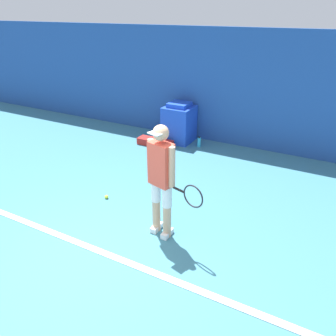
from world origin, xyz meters
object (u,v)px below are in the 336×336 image
Objects in this scene: tennis_ball at (106,197)px; water_bottle at (199,142)px; tennis_player at (162,177)px; equipment_bag at (155,142)px; covered_chair at (179,123)px.

water_bottle is at bearing 80.58° from tennis_ball.
water_bottle is (-0.86, 3.41, -0.83)m from tennis_player.
equipment_bag is 1.08m from water_bottle.
tennis_player is 1.73× the size of covered_chair.
covered_chair is 0.72m from water_bottle.
tennis_player is 3.62m from water_bottle.
tennis_ball is 0.27× the size of water_bottle.
tennis_player is 3.61m from equipment_bag.
equipment_bag is (-1.85, 2.98, -0.87)m from tennis_player.
water_bottle is (0.50, 3.01, 0.09)m from tennis_ball.
covered_chair is 0.78m from equipment_bag.
tennis_player is at bearing -58.16° from equipment_bag.
tennis_player is 1.69m from tennis_ball.
covered_chair is at bearing 92.07° from tennis_ball.
equipment_bag is at bearing 137.07° from tennis_player.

